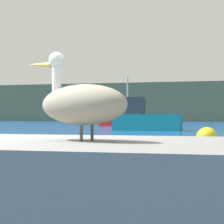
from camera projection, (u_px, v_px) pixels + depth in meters
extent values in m
plane|color=#194C93|center=(16.00, 218.00, 4.18)|extent=(260.00, 260.00, 0.00)
cube|color=#5B664C|center=(189.00, 102.00, 78.74)|extent=(140.00, 10.40, 7.79)
cube|color=slate|center=(83.00, 189.00, 3.54)|extent=(3.16, 2.07, 0.90)
ellipsoid|color=gray|center=(83.00, 105.00, 3.54)|extent=(1.05, 0.77, 0.38)
cylinder|color=white|center=(57.00, 82.00, 3.73)|extent=(0.09, 0.09, 0.34)
sphere|color=white|center=(57.00, 60.00, 3.74)|extent=(0.16, 0.16, 0.16)
cone|color=gold|center=(40.00, 65.00, 3.87)|extent=(0.32, 0.17, 0.09)
cylinder|color=#4C4742|center=(81.00, 133.00, 3.45)|extent=(0.03, 0.03, 0.15)
cylinder|color=#4C4742|center=(92.00, 133.00, 3.58)|extent=(0.03, 0.03, 0.15)
cube|color=teal|center=(147.00, 122.00, 28.78)|extent=(5.25, 1.96, 1.24)
cube|color=#2D333D|center=(135.00, 106.00, 29.07)|extent=(1.40, 1.19, 1.30)
cylinder|color=#B2B2B2|center=(128.00, 95.00, 29.27)|extent=(0.12, 0.12, 2.95)
cube|color=red|center=(122.00, 120.00, 40.71)|extent=(4.89, 2.30, 1.25)
cube|color=#1E6099|center=(117.00, 107.00, 40.95)|extent=(1.41, 1.46, 1.60)
cylinder|color=#B2B2B2|center=(110.00, 102.00, 41.27)|extent=(0.12, 0.12, 2.76)
sphere|color=yellow|center=(207.00, 138.00, 13.07)|extent=(0.73, 0.73, 0.73)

